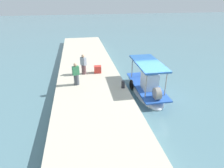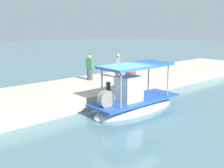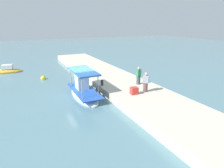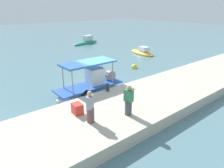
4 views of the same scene
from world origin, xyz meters
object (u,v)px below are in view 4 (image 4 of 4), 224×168
moored_boat_mid (142,52)px  cargo_crate (77,109)px  fisherman_by_crate (90,108)px  main_fishing_boat (90,87)px  fisherman_near_bollard (129,102)px  moored_boat_near (86,42)px  mooring_bollard (108,87)px  marker_buoy (134,67)px

moored_boat_mid → cargo_crate: bearing=-147.9°
cargo_crate → moored_boat_mid: bearing=32.1°
fisherman_by_crate → moored_boat_mid: 18.96m
main_fishing_boat → fisherman_by_crate: main_fishing_boat is taller
main_fishing_boat → moored_boat_mid: 14.11m
fisherman_near_bollard → moored_boat_mid: 17.79m
fisherman_near_bollard → fisherman_by_crate: bearing=162.4°
fisherman_by_crate → cargo_crate: fisherman_by_crate is taller
moored_boat_mid → moored_boat_near: bearing=97.1°
moored_boat_near → moored_boat_mid: moored_boat_near is taller
mooring_bollard → moored_boat_near: moored_boat_near is taller
cargo_crate → marker_buoy: bearing=29.6°
fisherman_by_crate → mooring_bollard: (3.11, 2.56, -0.49)m
marker_buoy → moored_boat_mid: bearing=36.4°
fisherman_near_bollard → moored_boat_mid: (13.50, 11.52, -1.24)m
cargo_crate → moored_boat_mid: (15.52, 9.75, -0.79)m
main_fishing_boat → mooring_bollard: size_ratio=10.08×
main_fishing_boat → moored_boat_near: (11.13, 17.66, -0.20)m
mooring_bollard → moored_boat_mid: 14.92m
fisherman_near_bollard → cargo_crate: (-2.02, 1.77, -0.46)m
cargo_crate → moored_boat_near: 25.24m
cargo_crate → fisherman_by_crate: bearing=-86.9°
fisherman_near_bollard → main_fishing_boat: bearing=78.9°
moored_boat_near → mooring_bollard: bearing=-119.4°
fisherman_near_bollard → marker_buoy: (8.04, 7.49, -1.31)m
main_fishing_boat → moored_boat_mid: bearing=27.5°
main_fishing_boat → fisherman_near_bollard: main_fishing_boat is taller
moored_boat_near → cargo_crate: bearing=-124.1°
fisherman_by_crate → fisherman_near_bollard: bearing=-17.6°
fisherman_by_crate → marker_buoy: fisherman_by_crate is taller
mooring_bollard → moored_boat_near: bearing=60.6°
moored_boat_near → fisherman_by_crate: bearing=-122.5°
marker_buoy → moored_boat_near: size_ratio=0.10×
fisherman_near_bollard → mooring_bollard: size_ratio=3.16×
cargo_crate → marker_buoy: 11.61m
fisherman_by_crate → moored_boat_mid: (15.46, 10.90, -1.25)m
fisherman_by_crate → cargo_crate: (-0.06, 1.15, -0.46)m
fisherman_by_crate → moored_boat_mid: fisherman_by_crate is taller
moored_boat_near → marker_buoy: bearing=-105.0°
mooring_bollard → fisherman_by_crate: bearing=-140.5°
mooring_bollard → moored_boat_near: size_ratio=0.09×
marker_buoy → main_fishing_boat: bearing=-160.7°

